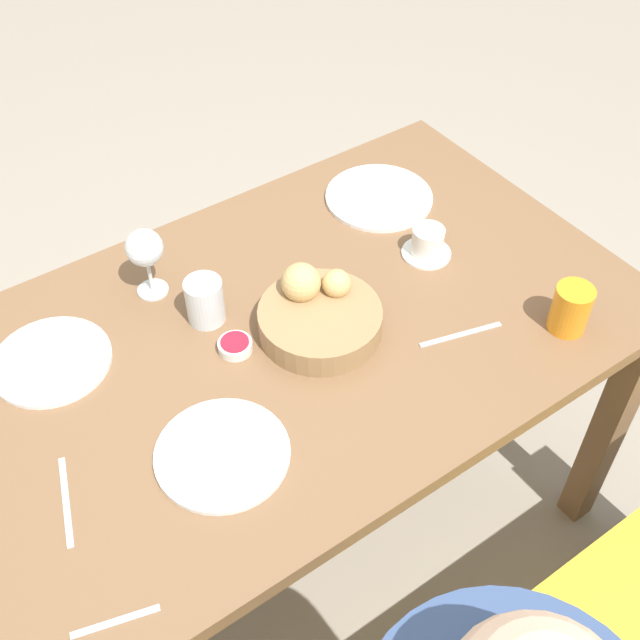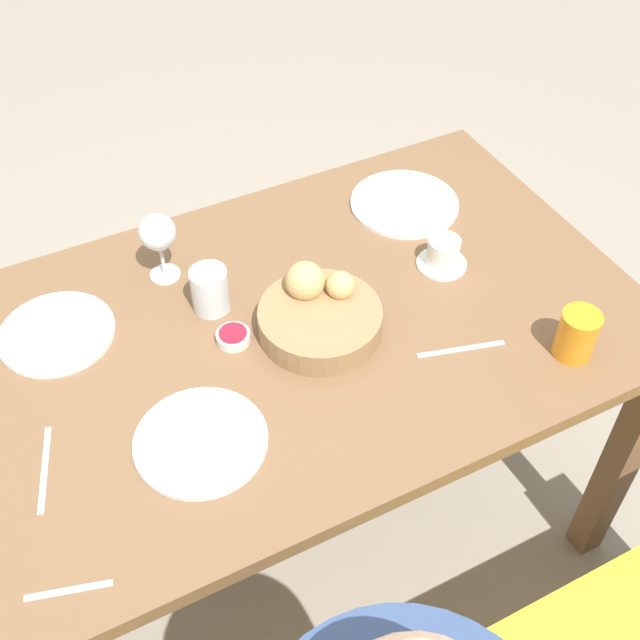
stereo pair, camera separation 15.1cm
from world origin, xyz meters
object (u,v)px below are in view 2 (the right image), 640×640
(wine_glass, at_px, (158,234))
(plate_near_left, at_px, (404,203))
(jam_bowl_berry, at_px, (233,337))
(bread_basket, at_px, (319,314))
(fork_silver, at_px, (45,469))
(juice_glass, at_px, (577,334))
(plate_near_right, at_px, (57,333))
(spoon_coffee, at_px, (69,591))
(water_tumbler, at_px, (210,290))
(coffee_cup, at_px, (443,254))
(knife_silver, at_px, (461,349))
(plate_far_center, at_px, (201,441))

(wine_glass, bearing_deg, plate_near_left, 177.64)
(jam_bowl_berry, bearing_deg, bread_basket, 165.65)
(fork_silver, bearing_deg, juice_glass, 168.71)
(plate_near_right, height_order, fork_silver, plate_near_right)
(plate_near_right, distance_m, spoon_coffee, 0.54)
(juice_glass, relative_size, water_tumbler, 1.04)
(juice_glass, distance_m, fork_silver, 0.99)
(bread_basket, relative_size, plate_near_left, 0.97)
(juice_glass, relative_size, jam_bowl_berry, 1.50)
(juice_glass, height_order, jam_bowl_berry, juice_glass)
(water_tumbler, bearing_deg, juice_glass, 143.13)
(jam_bowl_berry, bearing_deg, water_tumbler, -88.48)
(coffee_cup, bearing_deg, plate_near_left, -99.56)
(plate_near_right, distance_m, knife_silver, 0.79)
(jam_bowl_berry, distance_m, spoon_coffee, 0.55)
(fork_silver, bearing_deg, bread_basket, -171.31)
(plate_near_right, relative_size, plate_far_center, 0.96)
(plate_near_right, xyz_separation_m, spoon_coffee, (0.12, 0.53, -0.00))
(juice_glass, relative_size, fork_silver, 0.59)
(juice_glass, bearing_deg, plate_near_left, -84.69)
(plate_far_center, xyz_separation_m, wine_glass, (-0.09, -0.44, 0.11))
(plate_near_left, relative_size, wine_glass, 1.60)
(spoon_coffee, bearing_deg, plate_near_left, -148.42)
(water_tumbler, xyz_separation_m, jam_bowl_berry, (-0.00, 0.11, -0.04))
(plate_near_right, relative_size, coffee_cup, 2.11)
(plate_near_left, bearing_deg, bread_basket, 36.17)
(bread_basket, distance_m, plate_far_center, 0.35)
(plate_far_center, height_order, wine_glass, wine_glass)
(coffee_cup, bearing_deg, bread_basket, 8.05)
(water_tumbler, distance_m, coffee_cup, 0.49)
(plate_near_right, relative_size, jam_bowl_berry, 3.40)
(juice_glass, bearing_deg, water_tumbler, -36.87)
(fork_silver, bearing_deg, wine_glass, -133.08)
(fork_silver, relative_size, knife_silver, 0.99)
(bread_basket, distance_m, plate_near_left, 0.44)
(plate_near_left, relative_size, coffee_cup, 2.33)
(jam_bowl_berry, relative_size, spoon_coffee, 0.51)
(plate_far_center, bearing_deg, juice_glass, 170.10)
(plate_near_left, xyz_separation_m, fork_silver, (0.92, 0.34, -0.00))
(plate_near_left, distance_m, plate_near_right, 0.82)
(bread_basket, distance_m, juice_glass, 0.49)
(plate_near_left, bearing_deg, coffee_cup, 80.44)
(bread_basket, height_order, wine_glass, wine_glass)
(jam_bowl_berry, relative_size, knife_silver, 0.39)
(wine_glass, distance_m, spoon_coffee, 0.71)
(plate_far_center, height_order, jam_bowl_berry, jam_bowl_berry)
(plate_near_left, height_order, wine_glass, wine_glass)
(knife_silver, bearing_deg, plate_near_left, -107.29)
(wine_glass, bearing_deg, plate_far_center, 78.64)
(wine_glass, bearing_deg, spoon_coffee, 58.80)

